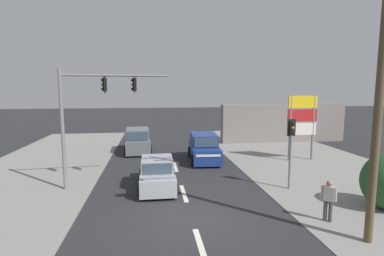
% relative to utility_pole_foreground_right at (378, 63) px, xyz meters
% --- Properties ---
extents(ground_plane, '(140.00, 140.00, 0.00)m').
position_rel_utility_pole_foreground_right_xyz_m(ground_plane, '(-5.40, 2.49, -5.81)').
color(ground_plane, '#28282B').
extents(lane_dash_near, '(0.20, 2.40, 0.01)m').
position_rel_utility_pole_foreground_right_xyz_m(lane_dash_near, '(-5.40, 0.49, -5.80)').
color(lane_dash_near, silver).
rests_on(lane_dash_near, ground).
extents(lane_dash_mid, '(0.20, 2.40, 0.01)m').
position_rel_utility_pole_foreground_right_xyz_m(lane_dash_mid, '(-5.40, 5.49, -5.80)').
color(lane_dash_mid, silver).
rests_on(lane_dash_mid, ground).
extents(lane_dash_far, '(0.20, 2.40, 0.01)m').
position_rel_utility_pole_foreground_right_xyz_m(lane_dash_far, '(-5.40, 10.49, -5.80)').
color(lane_dash_far, silver).
rests_on(lane_dash_far, ground).
extents(kerb_right_verge, '(10.00, 44.00, 0.02)m').
position_rel_utility_pole_foreground_right_xyz_m(kerb_right_verge, '(3.60, 4.49, -5.80)').
color(kerb_right_verge, gray).
rests_on(kerb_right_verge, ground).
extents(kerb_left_verge, '(8.00, 40.00, 0.02)m').
position_rel_utility_pole_foreground_right_xyz_m(kerb_left_verge, '(-13.90, 6.49, -5.80)').
color(kerb_left_verge, gray).
rests_on(kerb_left_verge, ground).
extents(utility_pole_foreground_right, '(3.78, 0.30, 10.87)m').
position_rel_utility_pole_foreground_right_xyz_m(utility_pole_foreground_right, '(0.00, 0.00, 0.00)').
color(utility_pole_foreground_right, brown).
rests_on(utility_pole_foreground_right, ground).
extents(traffic_signal_mast, '(5.28, 0.56, 6.00)m').
position_rel_utility_pole_foreground_right_xyz_m(traffic_signal_mast, '(-9.95, 6.96, -1.66)').
color(traffic_signal_mast, slate).
rests_on(traffic_signal_mast, ground).
extents(pedestal_signal_right_kerb, '(0.44, 0.30, 3.56)m').
position_rel_utility_pole_foreground_right_xyz_m(pedestal_signal_right_kerb, '(-0.04, 5.39, -3.39)').
color(pedestal_signal_right_kerb, slate).
rests_on(pedestal_signal_right_kerb, ground).
extents(shopping_plaza_sign, '(2.10, 0.16, 4.60)m').
position_rel_utility_pole_foreground_right_xyz_m(shopping_plaza_sign, '(3.56, 11.13, -2.82)').
color(shopping_plaza_sign, slate).
rests_on(shopping_plaza_sign, ground).
extents(shopfront_wall_far, '(12.00, 1.00, 3.60)m').
position_rel_utility_pole_foreground_right_xyz_m(shopfront_wall_far, '(5.60, 18.49, -4.01)').
color(shopfront_wall_far, gray).
rests_on(shopfront_wall_far, ground).
extents(sedan_oncoming_mid, '(1.89, 4.24, 1.56)m').
position_rel_utility_pole_foreground_right_xyz_m(sedan_oncoming_mid, '(-6.65, 6.60, -5.10)').
color(sedan_oncoming_mid, '#A3A8AD').
rests_on(sedan_oncoming_mid, ground).
extents(suv_oncoming_near, '(2.25, 4.63, 1.90)m').
position_rel_utility_pole_foreground_right_xyz_m(suv_oncoming_near, '(-8.01, 15.64, -4.92)').
color(suv_oncoming_near, slate).
rests_on(suv_oncoming_near, ground).
extents(suv_receding_far, '(2.26, 4.63, 1.90)m').
position_rel_utility_pole_foreground_right_xyz_m(suv_receding_far, '(-3.24, 12.01, -4.92)').
color(suv_receding_far, navy).
rests_on(suv_receding_far, ground).
extents(pedestrian_at_kerb, '(0.46, 0.40, 1.63)m').
position_rel_utility_pole_foreground_right_xyz_m(pedestrian_at_kerb, '(-0.31, 1.61, -4.88)').
color(pedestrian_at_kerb, '#47423D').
rests_on(pedestrian_at_kerb, ground).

